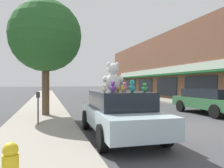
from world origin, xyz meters
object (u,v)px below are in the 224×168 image
object	(u,v)px
teddy_bear_giant	(113,77)
teddy_bear_orange	(118,87)
plush_art_car	(119,112)
teddy_bear_cream	(105,88)
teddy_bear_black	(132,89)
teddy_bear_teal	(132,86)
teddy_bear_yellow	(123,88)
teddy_bear_purple	(113,87)
parking_meter	(38,104)
teddy_bear_green	(145,88)
teddy_bear_pink	(124,86)
street_tree	(46,36)
parked_car_far_center	(209,100)

from	to	relation	value
teddy_bear_giant	teddy_bear_orange	xyz separation A→B (m)	(0.26, 0.26, -0.33)
plush_art_car	teddy_bear_cream	world-z (taller)	teddy_bear_cream
teddy_bear_black	teddy_bear_teal	bearing A→B (deg)	52.35
teddy_bear_yellow	teddy_bear_purple	xyz separation A→B (m)	(-0.57, -0.70, 0.05)
teddy_bear_black	teddy_bear_purple	distance (m)	0.60
teddy_bear_giant	parking_meter	bearing A→B (deg)	-20.88
teddy_bear_teal	teddy_bear_green	distance (m)	0.63
teddy_bear_black	teddy_bear_pink	world-z (taller)	teddy_bear_pink
teddy_bear_giant	street_tree	bearing A→B (deg)	-47.99
teddy_bear_black	parked_car_far_center	xyz separation A→B (m)	(6.35, 4.05, -0.79)
plush_art_car	teddy_bear_cream	distance (m)	1.06
teddy_bear_orange	teddy_bear_purple	bearing A→B (deg)	69.74
street_tree	teddy_bear_yellow	bearing A→B (deg)	-60.69
teddy_bear_pink	parking_meter	bearing A→B (deg)	17.01
teddy_bear_teal	teddy_bear_green	size ratio (longest dim) A/B	1.31
street_tree	teddy_bear_purple	bearing A→B (deg)	-69.26
teddy_bear_pink	street_tree	bearing A→B (deg)	-15.38
teddy_bear_black	parked_car_far_center	size ratio (longest dim) A/B	0.05
teddy_bear_cream	street_tree	xyz separation A→B (m)	(-1.76, 5.22, 2.59)
plush_art_car	teddy_bear_teal	size ratio (longest dim) A/B	12.92
teddy_bear_teal	teddy_bear_black	size ratio (longest dim) A/B	1.69
teddy_bear_orange	teddy_bear_yellow	size ratio (longest dim) A/B	1.32
teddy_bear_pink	parking_meter	world-z (taller)	teddy_bear_pink
parking_meter	teddy_bear_pink	bearing A→B (deg)	-21.82
parked_car_far_center	street_tree	world-z (taller)	street_tree
teddy_bear_teal	teddy_bear_pink	world-z (taller)	teddy_bear_teal
teddy_bear_cream	teddy_bear_green	world-z (taller)	teddy_bear_green
teddy_bear_cream	teddy_bear_green	xyz separation A→B (m)	(1.24, -0.24, 0.03)
teddy_bear_pink	parked_car_far_center	size ratio (longest dim) A/B	0.07
teddy_bear_giant	teddy_bear_pink	world-z (taller)	teddy_bear_giant
street_tree	parking_meter	size ratio (longest dim) A/B	4.64
teddy_bear_teal	parking_meter	size ratio (longest dim) A/B	0.29
teddy_bear_purple	parked_car_far_center	bearing A→B (deg)	-100.50
plush_art_car	teddy_bear_pink	bearing A→B (deg)	62.12
parking_meter	teddy_bear_giant	bearing A→B (deg)	-37.15
teddy_bear_purple	parked_car_far_center	xyz separation A→B (m)	(6.94, 3.97, -0.85)
teddy_bear_orange	teddy_bear_teal	world-z (taller)	teddy_bear_teal
parking_meter	teddy_bear_purple	bearing A→B (deg)	-48.58
teddy_bear_green	teddy_bear_pink	bearing A→B (deg)	-50.57
teddy_bear_yellow	teddy_bear_pink	distance (m)	0.68
teddy_bear_black	teddy_bear_green	bearing A→B (deg)	151.96
teddy_bear_orange	teddy_bear_black	xyz separation A→B (m)	(0.12, -1.04, -0.04)
teddy_bear_giant	teddy_bear_green	bearing A→B (deg)	148.76
teddy_bear_cream	teddy_bear_yellow	xyz separation A→B (m)	(0.81, 0.63, -0.00)
teddy_bear_cream	teddy_bear_giant	bearing A→B (deg)	-118.67
teddy_bear_cream	teddy_bear_green	size ratio (longest dim) A/B	0.80
street_tree	plush_art_car	bearing A→B (deg)	-64.07
teddy_bear_cream	teddy_bear_yellow	distance (m)	1.03
teddy_bear_teal	parking_meter	bearing A→B (deg)	-84.36
teddy_bear_pink	parked_car_far_center	bearing A→B (deg)	-117.70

